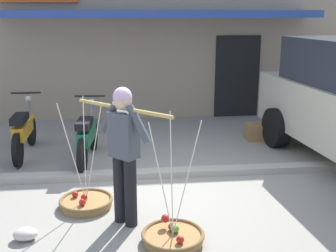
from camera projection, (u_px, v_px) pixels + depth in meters
The scene contains 10 objects.
ground_plane at pixel (163, 194), 5.87m from camera, with size 90.00×90.00×0.00m, color gray.
sidewalk_curb at pixel (159, 173), 6.53m from camera, with size 20.00×0.24×0.10m, color #AEA89C.
fruit_vendor at pixel (124, 148), 4.82m from camera, with size 1.08×1.04×1.70m.
fruit_basket_left_side at pixel (86, 202), 5.49m from camera, with size 0.72×0.72×1.45m.
fruit_basket_right_side at pixel (173, 236), 4.63m from camera, with size 0.72×0.72×1.45m.
motorcycle_nearest_shop at pixel (24, 131), 7.40m from camera, with size 0.54×1.82×1.09m.
motorcycle_second_in_row at pixel (87, 136), 7.09m from camera, with size 0.54×1.82×1.09m.
storefront_building at pixel (151, 28), 12.09m from camera, with size 13.00×6.00×4.20m.
plastic_litter_bag at pixel (25, 234), 4.68m from camera, with size 0.28×0.22×0.14m, color silver.
wooden_crate at pixel (257, 132), 8.43m from camera, with size 0.44×0.36×0.32m, color olive.
Camera 1 is at (-0.50, -5.39, 2.48)m, focal length 43.95 mm.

